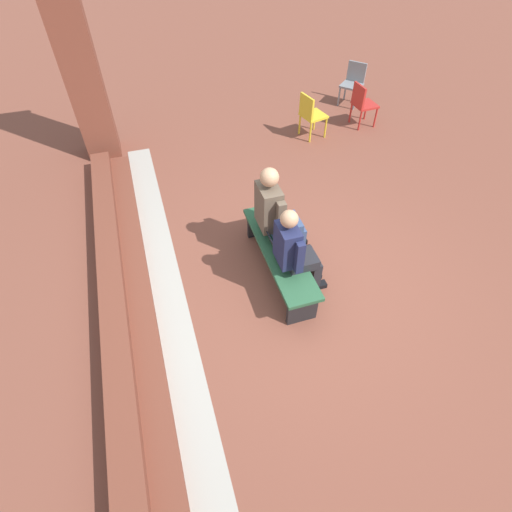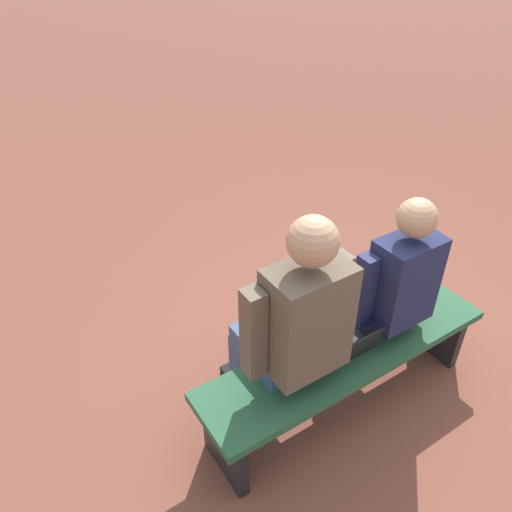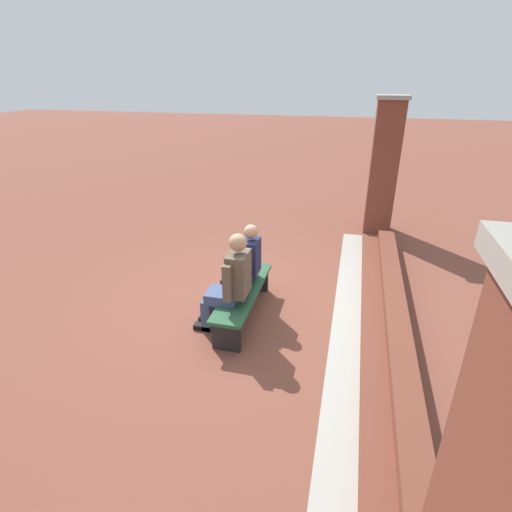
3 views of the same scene
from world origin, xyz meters
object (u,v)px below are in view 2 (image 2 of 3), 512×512
object	(u,v)px
bench	(346,361)
person_adult	(291,325)
laptop	(349,344)
person_student	(386,288)

from	to	relation	value
bench	person_adult	bearing A→B (deg)	-11.62
bench	laptop	world-z (taller)	laptop
person_student	person_adult	bearing A→B (deg)	-0.58
person_student	person_adult	size ratio (longest dim) A/B	0.92
bench	person_adult	xyz separation A→B (m)	(0.35, -0.07, 0.40)
person_student	person_adult	distance (m)	0.66
bench	laptop	size ratio (longest dim) A/B	5.63
person_student	laptop	distance (m)	0.39
laptop	person_student	bearing A→B (deg)	-166.16
bench	person_adult	world-z (taller)	person_adult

